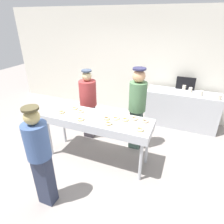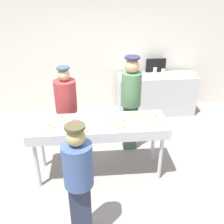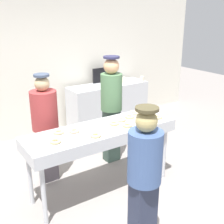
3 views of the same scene
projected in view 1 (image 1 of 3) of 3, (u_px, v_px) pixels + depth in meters
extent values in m
plane|color=gray|center=(98.00, 158.00, 3.90)|extent=(16.00, 16.00, 0.00)
cube|color=silver|center=(135.00, 63.00, 5.30)|extent=(8.00, 0.12, 2.84)
cube|color=#B7BABF|center=(96.00, 121.00, 3.52)|extent=(2.07, 0.64, 0.16)
cube|color=slate|center=(96.00, 119.00, 3.50)|extent=(1.76, 0.45, 0.08)
cylinder|color=#B7BABF|center=(50.00, 138.00, 3.84)|extent=(0.06, 0.06, 0.78)
cylinder|color=#B7BABF|center=(141.00, 162.00, 3.22)|extent=(0.06, 0.06, 0.78)
cylinder|color=#B7BABF|center=(64.00, 127.00, 4.24)|extent=(0.06, 0.06, 0.78)
cylinder|color=#B7BABF|center=(147.00, 146.00, 3.61)|extent=(0.06, 0.06, 0.78)
torus|color=beige|center=(145.00, 121.00, 3.32)|extent=(0.18, 0.18, 0.04)
torus|color=#E9CC86|center=(62.00, 112.00, 3.64)|extent=(0.19, 0.19, 0.04)
torus|color=beige|center=(81.00, 111.00, 3.66)|extent=(0.15, 0.15, 0.04)
torus|color=#E9D387|center=(140.00, 129.00, 3.07)|extent=(0.17, 0.17, 0.04)
torus|color=#F2D490|center=(116.00, 118.00, 3.41)|extent=(0.19, 0.19, 0.04)
torus|color=beige|center=(135.00, 118.00, 3.41)|extent=(0.16, 0.16, 0.04)
torus|color=#EAD382|center=(125.00, 119.00, 3.37)|extent=(0.19, 0.19, 0.04)
torus|color=#F9CF84|center=(106.00, 118.00, 3.41)|extent=(0.19, 0.19, 0.04)
torus|color=#F2D488|center=(80.00, 119.00, 3.38)|extent=(0.18, 0.18, 0.04)
torus|color=#F1D083|center=(108.00, 123.00, 3.25)|extent=(0.20, 0.20, 0.04)
torus|color=beige|center=(75.00, 108.00, 3.78)|extent=(0.19, 0.19, 0.04)
cube|color=#3D373C|center=(89.00, 121.00, 4.45)|extent=(0.24, 0.18, 0.82)
cylinder|color=#993333|center=(88.00, 93.00, 4.14)|extent=(0.37, 0.37, 0.55)
sphere|color=tan|center=(87.00, 76.00, 3.97)|extent=(0.20, 0.20, 0.20)
cylinder|color=#394458|center=(86.00, 71.00, 3.92)|extent=(0.21, 0.21, 0.03)
cube|color=#2D3F37|center=(136.00, 129.00, 4.05)|extent=(0.24, 0.18, 0.90)
cylinder|color=#4C724C|center=(138.00, 97.00, 3.72)|extent=(0.34, 0.34, 0.58)
sphere|color=tan|center=(139.00, 76.00, 3.53)|extent=(0.24, 0.24, 0.24)
cylinder|color=#262644|center=(139.00, 69.00, 3.47)|extent=(0.25, 0.25, 0.03)
cube|color=#282F45|center=(45.00, 180.00, 2.81)|extent=(0.24, 0.18, 0.86)
cylinder|color=#3F598C|center=(37.00, 141.00, 2.51)|extent=(0.33, 0.33, 0.51)
sphere|color=tan|center=(32.00, 117.00, 2.35)|extent=(0.20, 0.20, 0.20)
cylinder|color=#494128|center=(30.00, 108.00, 2.29)|extent=(0.21, 0.21, 0.03)
cube|color=#B7BABF|center=(181.00, 109.00, 4.89)|extent=(1.75, 0.56, 0.92)
cylinder|color=beige|center=(190.00, 90.00, 4.66)|extent=(0.09, 0.09, 0.12)
cylinder|color=beige|center=(220.00, 97.00, 4.22)|extent=(0.09, 0.09, 0.12)
cylinder|color=beige|center=(201.00, 93.00, 4.47)|extent=(0.09, 0.09, 0.12)
cylinder|color=beige|center=(184.00, 87.00, 4.82)|extent=(0.09, 0.09, 0.12)
cube|color=black|center=(186.00, 83.00, 4.80)|extent=(0.45, 0.04, 0.32)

